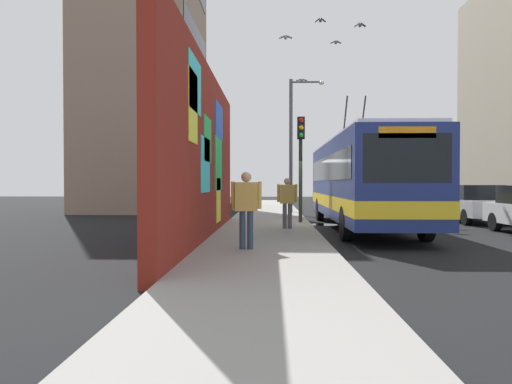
% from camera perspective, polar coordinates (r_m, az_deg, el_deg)
% --- Properties ---
extents(ground_plane, '(80.00, 80.00, 0.00)m').
position_cam_1_polar(ground_plane, '(18.29, 6.47, -4.13)').
color(ground_plane, black).
extents(sidewalk_slab, '(48.00, 3.20, 0.15)m').
position_cam_1_polar(sidewalk_slab, '(18.22, 1.44, -3.91)').
color(sidewalk_slab, gray).
rests_on(sidewalk_slab, ground_plane).
extents(graffiti_wall, '(12.68, 0.32, 4.92)m').
position_cam_1_polar(graffiti_wall, '(13.65, -6.10, 4.47)').
color(graffiti_wall, maroon).
rests_on(graffiti_wall, ground_plane).
extents(building_far_left, '(9.56, 6.17, 17.36)m').
position_cam_1_polar(building_far_left, '(30.91, -13.05, 14.18)').
color(building_far_left, gray).
rests_on(building_far_left, ground_plane).
extents(city_bus, '(11.68, 2.53, 5.03)m').
position_cam_1_polar(city_bus, '(17.63, 12.54, 1.53)').
color(city_bus, navy).
rests_on(city_bus, ground_plane).
extents(parked_car_silver, '(4.79, 1.87, 1.58)m').
position_cam_1_polar(parked_car_silver, '(22.13, 24.37, -1.15)').
color(parked_car_silver, '#B7B7BC').
rests_on(parked_car_silver, ground_plane).
extents(pedestrian_at_curb, '(0.22, 0.67, 1.68)m').
position_cam_1_polar(pedestrian_at_curb, '(15.81, 3.77, -0.81)').
color(pedestrian_at_curb, '#595960').
rests_on(pedestrian_at_curb, sidewalk_slab).
extents(pedestrian_near_wall, '(0.24, 0.77, 1.76)m').
position_cam_1_polar(pedestrian_near_wall, '(10.82, -1.22, -1.37)').
color(pedestrian_near_wall, '#2D3F59').
rests_on(pedestrian_near_wall, sidewalk_slab).
extents(traffic_light, '(0.49, 0.28, 4.04)m').
position_cam_1_polar(traffic_light, '(18.19, 5.40, 4.91)').
color(traffic_light, '#2D382D').
rests_on(traffic_light, sidewalk_slab).
extents(street_lamp, '(0.44, 1.83, 6.97)m').
position_cam_1_polar(street_lamp, '(25.23, 4.66, 6.71)').
color(street_lamp, '#4C4C51').
rests_on(street_lamp, sidewalk_slab).
extents(flying_pigeons, '(3.89, 4.05, 2.95)m').
position_cam_1_polar(flying_pigeons, '(23.88, 7.84, 17.43)').
color(flying_pigeons, gray).
extents(curbside_puddle, '(1.15, 1.15, 0.00)m').
position_cam_1_polar(curbside_puddle, '(19.14, 8.08, -3.90)').
color(curbside_puddle, black).
rests_on(curbside_puddle, ground_plane).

